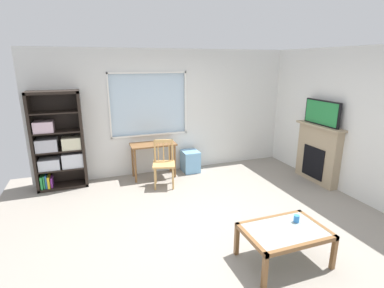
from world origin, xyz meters
TOP-DOWN VIEW (x-y plane):
  - ground at (0.00, 0.00)m, footprint 6.47×5.95m
  - wall_back_with_window at (0.05, 2.48)m, footprint 5.47×0.15m
  - wall_right at (2.80, 0.00)m, footprint 0.12×5.15m
  - bookshelf at (-2.18, 2.24)m, footprint 0.90×0.38m
  - desk_under_window at (-0.40, 2.13)m, footprint 0.92×0.45m
  - wooden_chair at (-0.31, 1.61)m, footprint 0.51×0.50m
  - plastic_drawer_unit at (0.43, 2.18)m, footprint 0.35×0.40m
  - fireplace at (2.64, 0.80)m, footprint 0.26×1.10m
  - tv at (2.62, 0.80)m, footprint 0.06×0.86m
  - coffee_table at (0.47, -1.08)m, footprint 0.98×0.67m
  - sippy_cup at (0.71, -0.99)m, footprint 0.07×0.07m

SIDE VIEW (x-z plane):
  - ground at x=0.00m, z-range -0.02..0.00m
  - plastic_drawer_unit at x=0.43m, z-range 0.00..0.46m
  - coffee_table at x=0.47m, z-range 0.16..0.59m
  - wooden_chair at x=-0.31m, z-range 0.01..0.91m
  - sippy_cup at x=0.71m, z-range 0.44..0.53m
  - fireplace at x=2.64m, z-range 0.00..1.17m
  - desk_under_window at x=-0.40m, z-range 0.24..0.97m
  - bookshelf at x=-2.18m, z-range -0.09..1.76m
  - wall_back_with_window at x=0.05m, z-range -0.02..2.58m
  - wall_right at x=2.80m, z-range 0.00..2.61m
  - tv at x=2.62m, z-range 1.16..1.65m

